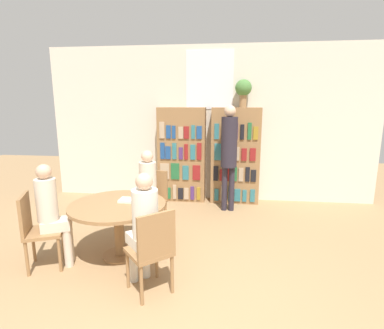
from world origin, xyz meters
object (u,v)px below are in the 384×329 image
object	(u,v)px
chair_far_side	(152,248)
seated_reader_right	(144,223)
bookshelf_left	(182,155)
chair_near_camera	(36,227)
reading_table	(118,213)
chair_left_side	(153,197)
seated_reader_back	(52,210)
bookshelf_right	(235,156)
flower_vase	(243,89)
librarian_standing	(229,148)
seated_reader_left	(147,188)

from	to	relation	value
chair_far_side	seated_reader_right	world-z (taller)	seated_reader_right
bookshelf_left	chair_near_camera	xyz separation A→B (m)	(-1.29, -2.72, -0.40)
reading_table	chair_near_camera	distance (m)	0.93
chair_left_side	seated_reader_back	distance (m)	1.50
bookshelf_left	chair_far_side	bearing A→B (deg)	-86.70
seated_reader_back	chair_far_side	bearing A→B (deg)	49.35
bookshelf_left	bookshelf_right	size ratio (longest dim) A/B	1.00
chair_near_camera	chair_left_side	world-z (taller)	same
flower_vase	seated_reader_right	bearing A→B (deg)	-110.53
seated_reader_right	seated_reader_back	world-z (taller)	seated_reader_right
seated_reader_right	chair_left_side	bearing A→B (deg)	59.86
reading_table	librarian_standing	xyz separation A→B (m)	(1.35, 1.86, 0.57)
reading_table	chair_far_side	size ratio (longest dim) A/B	1.30
chair_near_camera	librarian_standing	size ratio (longest dim) A/B	0.48
bookshelf_right	seated_reader_left	size ratio (longest dim) A/B	1.47
bookshelf_left	bookshelf_right	distance (m)	1.04
reading_table	chair_left_side	world-z (taller)	chair_left_side
flower_vase	chair_far_side	bearing A→B (deg)	-107.69
chair_near_camera	seated_reader_back	distance (m)	0.26
bookshelf_left	seated_reader_right	distance (m)	2.93
seated_reader_back	reading_table	bearing A→B (deg)	90.00
flower_vase	chair_far_side	size ratio (longest dim) A/B	0.56
chair_far_side	seated_reader_right	size ratio (longest dim) A/B	0.73
flower_vase	reading_table	xyz separation A→B (m)	(-1.59, -2.36, -1.58)
chair_near_camera	seated_reader_back	size ratio (longest dim) A/B	0.73
bookshelf_left	flower_vase	bearing A→B (deg)	0.23
seated_reader_right	seated_reader_back	xyz separation A→B (m)	(-1.18, 0.27, -0.02)
bookshelf_left	chair_far_side	world-z (taller)	bookshelf_left
seated_reader_right	chair_far_side	bearing A→B (deg)	-90.00
reading_table	librarian_standing	size ratio (longest dim) A/B	0.63
bookshelf_right	seated_reader_back	world-z (taller)	bookshelf_right
seated_reader_back	bookshelf_left	bearing A→B (deg)	134.01
reading_table	seated_reader_left	size ratio (longest dim) A/B	0.95
chair_far_side	librarian_standing	bearing A→B (deg)	32.70
librarian_standing	seated_reader_right	bearing A→B (deg)	-109.57
chair_far_side	seated_reader_back	xyz separation A→B (m)	(-1.29, 0.41, 0.18)
bookshelf_left	chair_near_camera	bearing A→B (deg)	-115.34
chair_near_camera	chair_far_side	bearing A→B (deg)	54.00
chair_left_side	flower_vase	bearing A→B (deg)	-120.60
bookshelf_right	seated_reader_right	xyz separation A→B (m)	(-0.98, -2.92, -0.20)
flower_vase	librarian_standing	size ratio (longest dim) A/B	0.27
bookshelf_right	seated_reader_left	distance (m)	2.10
chair_near_camera	seated_reader_right	size ratio (longest dim) A/B	0.73
flower_vase	librarian_standing	bearing A→B (deg)	-114.95
bookshelf_left	bookshelf_right	xyz separation A→B (m)	(1.04, 0.00, -0.00)
reading_table	bookshelf_right	bearing A→B (deg)	57.99
bookshelf_right	flower_vase	world-z (taller)	flower_vase
chair_near_camera	chair_left_side	xyz separation A→B (m)	(1.06, 1.27, 0.00)
bookshelf_right	reading_table	xyz separation A→B (m)	(-1.47, -2.36, -0.33)
bookshelf_right	chair_left_side	size ratio (longest dim) A/B	2.02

